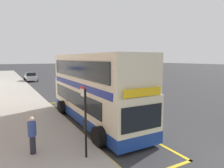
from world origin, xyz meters
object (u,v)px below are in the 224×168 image
parked_car_silver_across (31,77)px  double_decker_bus (94,91)px  pedestrian_waiting_near_sign (32,134)px  parked_car_teal_ahead (84,78)px  bus_stop_sign (85,117)px

parked_car_silver_across → double_decker_bus: bearing=91.1°
double_decker_bus → parked_car_silver_across: size_ratio=2.47×
double_decker_bus → pedestrian_waiting_near_sign: size_ratio=6.44×
double_decker_bus → parked_car_teal_ahead: (7.03, 19.87, -1.26)m
double_decker_bus → parked_car_silver_across: bearing=91.2°
bus_stop_sign → parked_car_teal_ahead: bus_stop_sign is taller
parked_car_teal_ahead → parked_car_silver_across: bearing=137.6°
bus_stop_sign → pedestrian_waiting_near_sign: (-1.85, 1.29, -0.80)m
bus_stop_sign → parked_car_teal_ahead: size_ratio=0.69×
double_decker_bus → pedestrian_waiting_near_sign: bearing=-142.9°
parked_car_teal_ahead → parked_car_silver_across: size_ratio=1.00×
double_decker_bus → bus_stop_sign: (-2.34, -4.47, -0.25)m
double_decker_bus → bus_stop_sign: double_decker_bus is taller
parked_car_silver_across → parked_car_teal_ahead: bearing=136.2°
parked_car_silver_across → bus_stop_sign: bearing=86.7°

